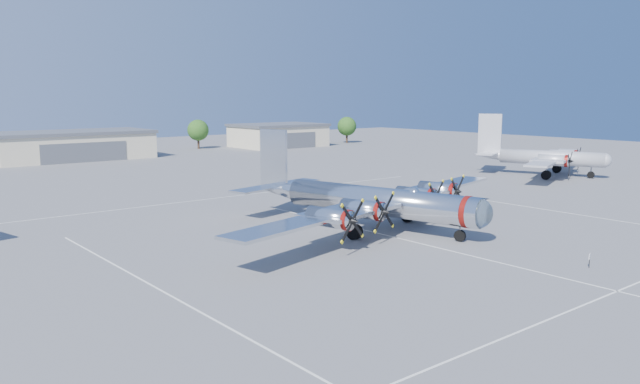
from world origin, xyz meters
TOP-DOWN VIEW (x-y plane):
  - ground at (0.00, 0.00)m, footprint 260.00×260.00m
  - parking_lines at (0.00, -1.75)m, footprint 60.00×50.08m
  - hangar_center at (0.00, 81.96)m, footprint 28.60×14.60m
  - hangar_east at (48.00, 81.96)m, footprint 20.60×14.60m
  - tree_east at (30.00, 88.00)m, footprint 4.80×4.80m
  - tree_far_east at (68.00, 80.00)m, footprint 4.80×4.80m
  - main_bomber_b29 at (0.94, 1.62)m, footprint 44.30×35.20m
  - twin_engine_east at (47.64, 12.10)m, footprint 34.61×29.92m
  - info_placard at (3.73, -18.20)m, footprint 0.53×0.21m

SIDE VIEW (x-z plane):
  - ground at x=0.00m, z-range 0.00..0.00m
  - main_bomber_b29 at x=0.94m, z-range -4.32..4.32m
  - twin_engine_east at x=47.64m, z-range -4.60..4.60m
  - parking_lines at x=0.00m, z-range 0.00..0.01m
  - info_placard at x=3.73m, z-range 0.21..1.25m
  - hangar_center at x=0.00m, z-range 0.01..5.41m
  - hangar_east at x=48.00m, z-range 0.01..5.41m
  - tree_east at x=30.00m, z-range 0.90..7.54m
  - tree_far_east at x=68.00m, z-range 0.90..7.54m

